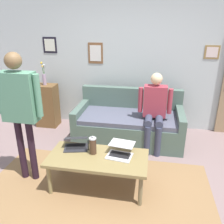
% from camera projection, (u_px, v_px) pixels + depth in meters
% --- Properties ---
extents(ground_plane, '(7.68, 7.68, 0.00)m').
position_uv_depth(ground_plane, '(104.00, 191.00, 3.02)').
color(ground_plane, gray).
extents(area_rug, '(2.93, 1.66, 0.01)m').
position_uv_depth(area_rug, '(97.00, 191.00, 3.03)').
color(area_rug, olive).
rests_on(area_rug, ground_plane).
extents(back_wall, '(7.04, 0.11, 2.70)m').
position_uv_depth(back_wall, '(127.00, 59.00, 4.54)').
color(back_wall, silver).
rests_on(back_wall, ground_plane).
extents(couch, '(1.88, 0.93, 0.88)m').
position_uv_depth(couch, '(129.00, 123.00, 4.26)').
color(couch, '#4C6359').
rests_on(couch, ground_plane).
extents(coffee_table, '(1.26, 0.61, 0.46)m').
position_uv_depth(coffee_table, '(98.00, 160.00, 2.97)').
color(coffee_table, olive).
rests_on(coffee_table, ground_plane).
extents(laptop_left, '(0.36, 0.39, 0.13)m').
position_uv_depth(laptop_left, '(120.00, 151.00, 2.98)').
color(laptop_left, silver).
rests_on(laptop_left, coffee_table).
extents(laptop_center, '(0.37, 0.36, 0.16)m').
position_uv_depth(laptop_center, '(76.00, 144.00, 3.16)').
color(laptop_center, '#28282D').
rests_on(laptop_center, coffee_table).
extents(french_press, '(0.11, 0.09, 0.25)m').
position_uv_depth(french_press, '(93.00, 146.00, 2.99)').
color(french_press, '#4C3323').
rests_on(french_press, coffee_table).
extents(side_shelf, '(0.42, 0.32, 0.87)m').
position_uv_depth(side_shelf, '(47.00, 105.00, 4.78)').
color(side_shelf, brown).
rests_on(side_shelf, ground_plane).
extents(flower_vase, '(0.08, 0.08, 0.45)m').
position_uv_depth(flower_vase, '(44.00, 77.00, 4.56)').
color(flower_vase, '#A58DA6').
rests_on(flower_vase, side_shelf).
extents(person_standing, '(0.60, 0.20, 1.73)m').
position_uv_depth(person_standing, '(20.00, 103.00, 2.89)').
color(person_standing, black).
rests_on(person_standing, ground_plane).
extents(person_seated, '(0.55, 0.51, 1.28)m').
position_uv_depth(person_seated, '(155.00, 107.00, 3.82)').
color(person_seated, '#383C53').
rests_on(person_seated, ground_plane).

